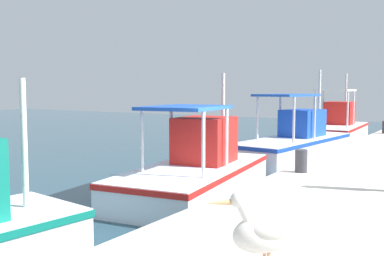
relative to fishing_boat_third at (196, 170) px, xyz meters
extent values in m
cylinder|color=silver|center=(-4.83, 0.21, 1.17)|extent=(0.10, 0.10, 2.09)
cube|color=white|center=(-0.11, -0.02, -0.25)|extent=(5.66, 2.95, 0.75)
cube|color=red|center=(-0.11, -0.02, 0.04)|extent=(5.71, 3.00, 0.12)
cube|color=red|center=(0.56, 0.08, 0.71)|extent=(1.69, 1.52, 1.18)
cylinder|color=silver|center=(-1.20, -0.95, 0.84)|extent=(0.08, 0.08, 1.44)
cylinder|color=silver|center=(-1.43, 0.56, 0.84)|extent=(0.08, 0.08, 1.44)
cylinder|color=silver|center=(0.24, -0.74, 0.84)|extent=(0.08, 0.08, 1.44)
cylinder|color=silver|center=(0.02, 0.78, 0.84)|extent=(0.08, 0.08, 1.44)
cube|color=#1E4CB2|center=(-0.59, -0.09, 1.60)|extent=(2.40, 1.91, 0.08)
cylinder|color=silver|center=(1.89, 0.28, 1.31)|extent=(0.10, 0.10, 2.37)
cube|color=white|center=(6.27, -0.22, -0.19)|extent=(6.38, 2.55, 0.89)
cube|color=#1947B7|center=(6.27, -0.22, 0.18)|extent=(6.42, 2.60, 0.12)
cube|color=#1947B7|center=(7.05, -0.30, 0.76)|extent=(1.85, 1.34, 1.01)
cylinder|color=silver|center=(4.81, -0.78, 1.02)|extent=(0.08, 0.08, 1.53)
cylinder|color=silver|center=(4.95, 0.59, 1.02)|extent=(0.08, 0.08, 1.53)
cylinder|color=silver|center=(6.49, -0.94, 1.02)|extent=(0.08, 0.08, 1.53)
cylinder|color=silver|center=(6.62, 0.43, 1.02)|extent=(0.08, 0.08, 1.53)
cube|color=#1E4CB2|center=(5.72, -0.17, 1.82)|extent=(2.65, 1.68, 0.08)
cylinder|color=silver|center=(8.60, -0.45, 1.54)|extent=(0.10, 0.10, 2.56)
torus|color=orange|center=(7.05, 0.35, 0.76)|extent=(0.55, 0.15, 0.54)
cube|color=white|center=(12.62, -0.09, -0.17)|extent=(5.69, 2.40, 0.92)
cube|color=red|center=(12.62, -0.09, 0.21)|extent=(5.73, 2.44, 0.12)
cube|color=red|center=(13.32, -0.05, 0.85)|extent=(1.63, 1.34, 1.11)
cylinder|color=silver|center=(11.41, -0.89, 1.12)|extent=(0.08, 0.08, 1.65)
cylinder|color=silver|center=(11.33, 0.57, 1.12)|extent=(0.08, 0.08, 1.65)
cylinder|color=silver|center=(12.92, -0.81, 1.12)|extent=(0.08, 0.08, 1.65)
cylinder|color=silver|center=(12.83, 0.65, 1.12)|extent=(0.08, 0.08, 1.65)
cube|color=silver|center=(12.12, -0.12, 1.98)|extent=(2.34, 1.66, 0.08)
cylinder|color=silver|center=(14.71, 0.03, 1.57)|extent=(0.10, 0.10, 2.56)
torus|color=orange|center=(13.32, 0.63, 0.85)|extent=(0.54, 0.13, 0.54)
cylinder|color=tan|center=(-5.08, -4.08, 0.28)|extent=(0.04, 0.04, 0.22)
ellipsoid|color=white|center=(-5.16, -4.09, 0.53)|extent=(0.68, 0.68, 0.40)
ellipsoid|color=silver|center=(-5.12, -4.13, 0.59)|extent=(0.64, 0.64, 0.28)
cylinder|color=white|center=(-5.29, -3.96, 0.75)|extent=(0.20, 0.20, 0.27)
sphere|color=white|center=(-5.35, -3.90, 0.91)|extent=(0.23, 0.23, 0.16)
cone|color=#F2B272|center=(-5.49, -3.76, 0.89)|extent=(0.26, 0.26, 0.07)
cylinder|color=#333338|center=(0.30, -2.61, 0.43)|extent=(0.27, 0.27, 0.51)
camera|label=1|loc=(-9.35, -5.93, 2.04)|focal=41.76mm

